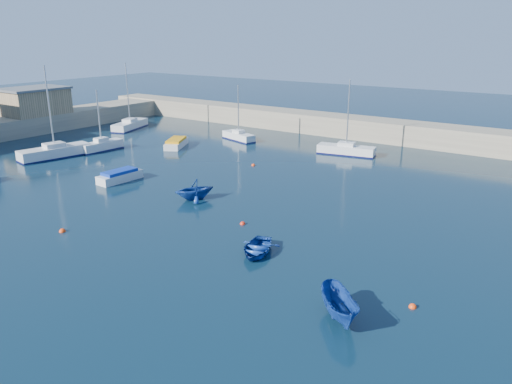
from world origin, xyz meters
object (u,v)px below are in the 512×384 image
Objects in this scene: sailboat_5 at (239,136)px; brick_shed_a at (34,102)px; dinghy_center at (257,248)px; sailboat_6 at (346,150)px; motorboat_1 at (120,176)px; motorboat_2 at (176,143)px; dinghy_left at (194,189)px; sailboat_3 at (102,146)px; sailboat_4 at (130,125)px; dinghy_right at (340,307)px; sailboat_2 at (55,152)px.

brick_shed_a is at bearing 129.72° from sailboat_5.
brick_shed_a is 2.28× the size of dinghy_center.
sailboat_6 is 25.45m from motorboat_1.
motorboat_1 is 20.63m from dinghy_center.
dinghy_left reaches higher than motorboat_2.
brick_shed_a is at bearing 161.70° from motorboat_2.
sailboat_4 is (-8.01, 11.47, -0.02)m from sailboat_3.
dinghy_center is (31.49, -13.17, -0.25)m from sailboat_3.
dinghy_right is (29.43, -31.17, 0.17)m from sailboat_5.
motorboat_2 is at bearing 116.05° from motorboat_1.
sailboat_6 is (24.55, 14.69, -0.04)m from sailboat_3.
sailboat_4 is 2.81× the size of dinghy_left.
motorboat_2 is at bearing 102.31° from dinghy_right.
sailboat_3 is 0.76× the size of sailboat_4.
brick_shed_a is 51.47m from dinghy_center.
sailboat_4 is at bearing 43.18° from brick_shed_a.
sailboat_5 is 1.36× the size of motorboat_2.
brick_shed_a is at bearing -155.83° from sailboat_4.
sailboat_2 reaches higher than sailboat_6.
dinghy_center is at bearing -18.06° from brick_shed_a.
sailboat_2 is at bearing -103.21° from sailboat_3.
motorboat_1 is at bearing -94.49° from motorboat_2.
motorboat_1 is at bearing 117.93° from dinghy_right.
sailboat_2 is 1.94× the size of motorboat_2.
sailboat_5 reaches higher than motorboat_1.
brick_shed_a is at bearing 163.79° from motorboat_1.
sailboat_3 is 17.06m from sailboat_5.
sailboat_2 is (15.79, -7.93, -3.44)m from brick_shed_a.
sailboat_4 is at bearing 132.69° from motorboat_2.
sailboat_5 reaches higher than dinghy_left.
dinghy_center is (48.80, -15.91, -3.74)m from brick_shed_a.
dinghy_left is (11.39, -21.36, 0.33)m from sailboat_5.
sailboat_5 is at bearing 22.69° from brick_shed_a.
sailboat_6 is at bearing -4.31° from motorboat_2.
brick_shed_a is 1.13× the size of sailboat_3.
dinghy_left is (9.37, -0.05, 0.37)m from motorboat_1.
sailboat_3 reaches higher than sailboat_5.
sailboat_5 is 8.44m from motorboat_2.
motorboat_1 is at bearing -28.65° from sailboat_3.
dinghy_left is (29.10, -18.80, 0.28)m from sailboat_4.
motorboat_1 is at bearing -150.91° from dinghy_left.
brick_shed_a is 43.69m from sailboat_6.
sailboat_6 is at bearing 72.31° from dinghy_right.
brick_shed_a reaches higher than motorboat_2.
sailboat_5 is at bearing 34.58° from motorboat_2.
dinghy_right is at bearing -5.74° from sailboat_2.
sailboat_2 is 1.18× the size of sailboat_6.
motorboat_1 is 1.25× the size of dinghy_center.
brick_shed_a is 1.82× the size of motorboat_1.
dinghy_left is at bearing 131.75° from dinghy_center.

